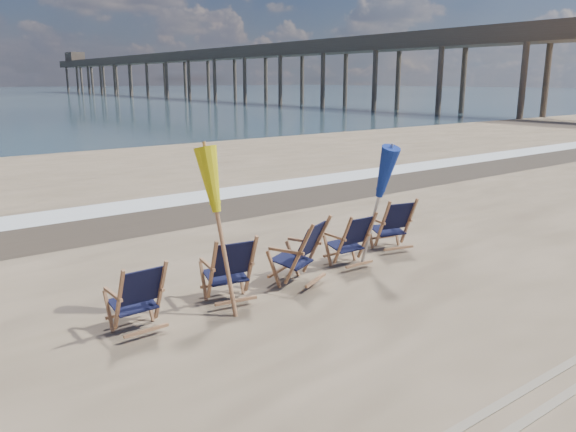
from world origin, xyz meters
The scene contains 10 objects.
surf_foam centered at (0.00, 8.30, 0.00)m, with size 200.00×1.40×0.01m, color silver.
wet_sand_strip centered at (0.00, 6.80, 0.00)m, with size 200.00×2.60×0.00m, color #42362A.
beach_chair_0 centered at (-2.63, 1.32, 0.48)m, with size 0.61×0.68×0.95m, color black, non-canonical shape.
beach_chair_1 centered at (-1.24, 1.41, 0.51)m, with size 0.65×0.73×1.01m, color black, non-canonical shape.
beach_chair_2 centered at (0.05, 1.53, 0.53)m, with size 0.68×0.77×1.06m, color black, non-canonical shape.
beach_chair_3 centered at (1.18, 1.57, 0.48)m, with size 0.61×0.69×0.96m, color black, non-canonical shape.
beach_chair_4 centered at (2.40, 1.73, 0.50)m, with size 0.64×0.72×1.01m, color black, non-canonical shape.
umbrella_yellow centered at (-1.74, 1.32, 1.70)m, with size 0.30×0.30×2.23m.
umbrella_blue centered at (1.21, 1.45, 1.59)m, with size 0.30×0.30×2.11m.
fishing_pier centered at (38.00, 74.00, 4.65)m, with size 4.40×140.00×9.30m, color brown, non-canonical shape.
Camera 1 is at (-5.28, -4.81, 3.04)m, focal length 35.00 mm.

